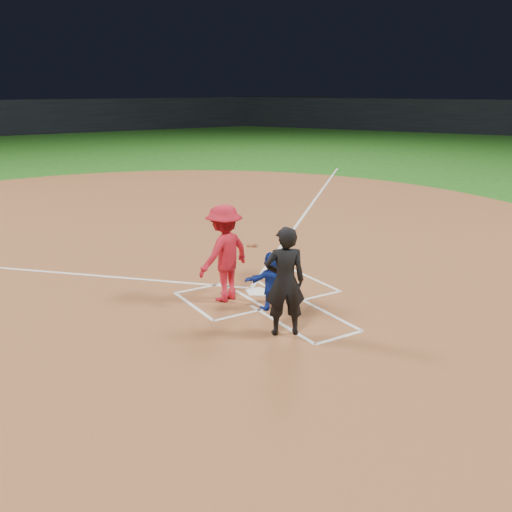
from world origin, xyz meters
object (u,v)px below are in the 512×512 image
batter_at_plate (224,253)px  catcher (272,280)px  home_plate (258,292)px  umpire (285,281)px

batter_at_plate → catcher: bearing=-58.8°
catcher → batter_at_plate: size_ratio=0.58×
catcher → home_plate: bearing=-99.6°
catcher → batter_at_plate: bearing=-53.0°
batter_at_plate → home_plate: bearing=0.1°
home_plate → catcher: bearing=74.6°
home_plate → umpire: (-0.75, -2.12, 1.01)m
home_plate → umpire: umpire is taller
umpire → catcher: bearing=-88.1°
home_plate → catcher: catcher is taller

